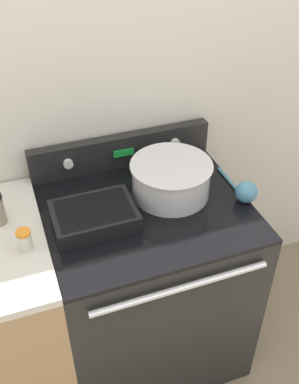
{
  "coord_description": "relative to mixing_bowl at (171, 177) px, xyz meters",
  "views": [
    {
      "loc": [
        -0.46,
        -0.94,
        2.03
      ],
      "look_at": [
        0.02,
        0.36,
        0.96
      ],
      "focal_mm": 42.0,
      "sensor_mm": 36.0,
      "label": 1
    }
  ],
  "objects": [
    {
      "name": "kitchen_wall",
      "position": [
        -0.12,
        0.33,
        0.27
      ],
      "size": [
        8.0,
        0.05,
        2.5
      ],
      "color": "silver",
      "rests_on": "ground_plane"
    },
    {
      "name": "stove_range",
      "position": [
        -0.12,
        -0.05,
        -0.53
      ],
      "size": [
        0.81,
        0.72,
        0.9
      ],
      "color": "black",
      "rests_on": "ground_plane"
    },
    {
      "name": "control_panel",
      "position": [
        -0.12,
        0.27,
        -0.01
      ],
      "size": [
        0.81,
        0.07,
        0.15
      ],
      "color": "black",
      "rests_on": "stove_range"
    },
    {
      "name": "mixing_bowl",
      "position": [
        0.0,
        0.0,
        0.0
      ],
      "size": [
        0.33,
        0.33,
        0.15
      ],
      "color": "silver",
      "rests_on": "stove_range"
    },
    {
      "name": "casserole_dish",
      "position": [
        -0.34,
        -0.07,
        -0.04
      ],
      "size": [
        0.31,
        0.22,
        0.07
      ],
      "color": "black",
      "rests_on": "stove_range"
    },
    {
      "name": "ladle",
      "position": [
        0.26,
        -0.14,
        -0.04
      ],
      "size": [
        0.09,
        0.28,
        0.09
      ],
      "color": "teal",
      "rests_on": "stove_range"
    },
    {
      "name": "spice_jar_orange_cap",
      "position": [
        -0.6,
        -0.14,
        -0.03
      ],
      "size": [
        0.05,
        0.05,
        0.08
      ],
      "color": "beige",
      "rests_on": "side_counter"
    }
  ]
}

